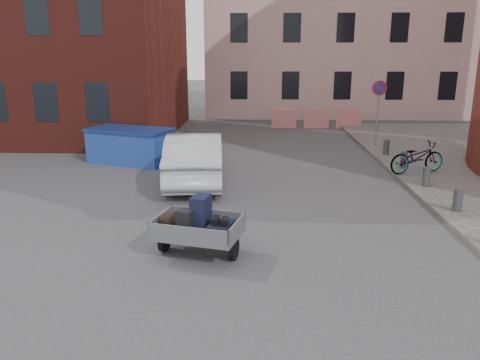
{
  "coord_description": "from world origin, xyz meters",
  "views": [
    {
      "loc": [
        1.17,
        -9.76,
        3.83
      ],
      "look_at": [
        0.77,
        0.25,
        1.1
      ],
      "focal_mm": 35.0,
      "sensor_mm": 36.0,
      "label": 1
    }
  ],
  "objects_px": {
    "silver_car": "(195,158)",
    "trailer": "(197,226)",
    "dumpster": "(131,145)",
    "bicycle": "(417,157)"
  },
  "relations": [
    {
      "from": "trailer",
      "to": "dumpster",
      "type": "height_order",
      "value": "dumpster"
    },
    {
      "from": "trailer",
      "to": "bicycle",
      "type": "distance_m",
      "value": 8.86
    },
    {
      "from": "trailer",
      "to": "dumpster",
      "type": "xyz_separation_m",
      "value": [
        -3.43,
        7.93,
        0.02
      ]
    },
    {
      "from": "dumpster",
      "to": "silver_car",
      "type": "height_order",
      "value": "silver_car"
    },
    {
      "from": "dumpster",
      "to": "silver_car",
      "type": "relative_size",
      "value": 0.71
    },
    {
      "from": "silver_car",
      "to": "trailer",
      "type": "bearing_deg",
      "value": 92.71
    },
    {
      "from": "trailer",
      "to": "bicycle",
      "type": "xyz_separation_m",
      "value": [
        6.2,
        6.32,
        0.02
      ]
    },
    {
      "from": "dumpster",
      "to": "bicycle",
      "type": "bearing_deg",
      "value": 10.34
    },
    {
      "from": "dumpster",
      "to": "trailer",
      "type": "bearing_deg",
      "value": -46.81
    },
    {
      "from": "dumpster",
      "to": "silver_car",
      "type": "bearing_deg",
      "value": -23.88
    }
  ]
}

